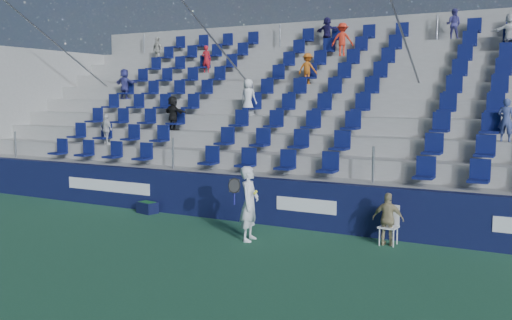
{
  "coord_description": "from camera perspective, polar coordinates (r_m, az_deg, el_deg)",
  "views": [
    {
      "loc": [
        7.05,
        -9.79,
        3.29
      ],
      "look_at": [
        0.2,
        2.8,
        1.7
      ],
      "focal_mm": 40.0,
      "sensor_mm": 36.0,
      "label": 1
    }
  ],
  "objects": [
    {
      "name": "sponsor_wall",
      "position": [
        14.98,
        -0.03,
        -4.02
      ],
      "size": [
        24.0,
        0.32,
        1.2
      ],
      "color": "#10153D",
      "rests_on": "ground"
    },
    {
      "name": "ball_bin",
      "position": [
        16.55,
        -10.81,
        -4.63
      ],
      "size": [
        0.65,
        0.5,
        0.32
      ],
      "color": "black",
      "rests_on": "ground"
    },
    {
      "name": "tennis_player",
      "position": [
        13.07,
        -0.67,
        -4.36
      ],
      "size": [
        0.69,
        0.69,
        1.72
      ],
      "color": "silver",
      "rests_on": "ground"
    },
    {
      "name": "line_judge_chair",
      "position": [
        13.17,
        13.23,
        -6.05
      ],
      "size": [
        0.41,
        0.42,
        0.88
      ],
      "color": "white",
      "rests_on": "ground"
    },
    {
      "name": "ground",
      "position": [
        12.5,
        -7.04,
        -8.97
      ],
      "size": [
        70.0,
        70.0,
        0.0
      ],
      "primitive_type": "plane",
      "color": "#296143",
      "rests_on": "ground"
    },
    {
      "name": "line_judge",
      "position": [
        13.02,
        13.08,
        -5.79
      ],
      "size": [
        0.71,
        0.33,
        1.19
      ],
      "primitive_type": "imported",
      "rotation": [
        0.0,
        0.0,
        3.21
      ],
      "color": "tan",
      "rests_on": "ground"
    },
    {
      "name": "grandstand",
      "position": [
        19.4,
        7.18,
        2.87
      ],
      "size": [
        24.0,
        8.17,
        6.63
      ],
      "color": "#9E9E99",
      "rests_on": "ground"
    }
  ]
}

